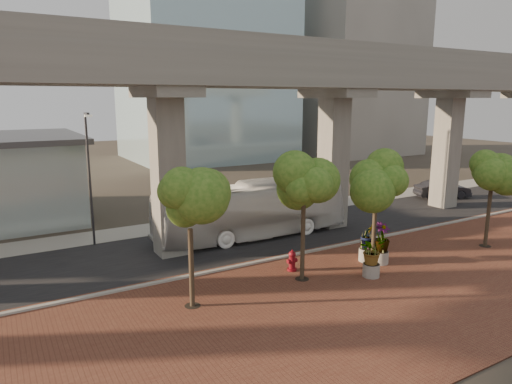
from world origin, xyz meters
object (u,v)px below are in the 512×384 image
parked_car (442,190)px  planter_front (372,252)px  transit_bus (252,211)px  fire_hydrant (292,261)px

parked_car → planter_front: (-19.16, -10.75, 0.54)m
transit_bus → fire_hydrant: bearing=171.1°
transit_bus → parked_car: size_ratio=2.65×
transit_bus → parked_car: 21.09m
parked_car → fire_hydrant: size_ratio=4.33×
planter_front → transit_bus: bearing=101.5°
parked_car → planter_front: bearing=142.9°
fire_hydrant → parked_car: bearing=19.9°
planter_front → parked_car: bearing=29.3°
transit_bus → parked_car: bearing=-83.9°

